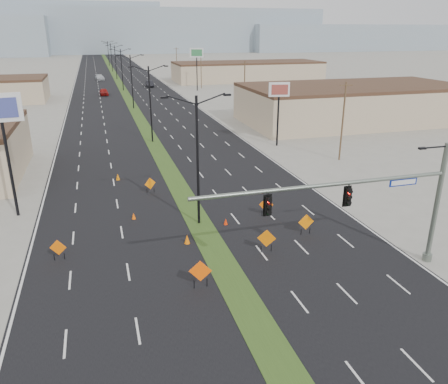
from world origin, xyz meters
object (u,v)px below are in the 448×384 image
object	(u,v)px
streetlight_4	(116,61)
construction_sign_0	(58,248)
streetlight_1	(150,102)
streetlight_5	(111,56)
pole_sign_east_near	(279,95)
cone_0	(134,216)
car_left	(104,92)
streetlight_6	(108,53)
cone_3	(118,177)
car_far	(100,78)
cone_2	(226,222)
streetlight_2	(132,80)
construction_sign_2	(150,184)
construction_sign_1	(200,272)
pole_sign_west	(1,117)
streetlight_3	(122,68)
construction_sign_3	(267,239)
pole_sign_east_far	(197,56)
construction_sign_4	(266,205)
construction_sign_5	(306,223)
signal_mast	(374,200)
car_mid	(150,84)
cone_1	(187,239)
streetlight_0	(198,157)

from	to	relation	value
streetlight_4	construction_sign_0	size ratio (longest dim) A/B	6.82
streetlight_1	streetlight_5	size ratio (longest dim) A/B	1.00
pole_sign_east_near	cone_0	bearing A→B (deg)	-127.59
streetlight_4	car_left	xyz separation A→B (m)	(-4.96, -35.44, -4.64)
streetlight_6	cone_3	bearing A→B (deg)	-92.04
car_far	cone_2	size ratio (longest dim) A/B	10.40
streetlight_2	construction_sign_2	world-z (taller)	streetlight_2
construction_sign_0	construction_sign_2	bearing A→B (deg)	70.70
construction_sign_1	pole_sign_west	xyz separation A→B (m)	(-12.00, 14.73, 7.06)
streetlight_3	construction_sign_0	size ratio (longest dim) A/B	6.82
streetlight_6	construction_sign_3	world-z (taller)	streetlight_6
construction_sign_0	streetlight_3	bearing A→B (deg)	97.93
streetlight_4	pole_sign_east_far	distance (m)	37.90
streetlight_1	pole_sign_west	xyz separation A→B (m)	(-14.00, -22.27, 2.71)
construction_sign_4	pole_sign_west	distance (m)	21.71
car_left	construction_sign_2	bearing A→B (deg)	-90.73
construction_sign_5	cone_2	distance (m)	6.24
signal_mast	streetlight_1	bearing A→B (deg)	102.69
car_far	construction_sign_2	xyz separation A→B (m)	(2.34, -102.60, 0.08)
car_mid	cone_1	size ratio (longest dim) A/B	7.03
streetlight_1	cone_2	distance (m)	29.36
signal_mast	construction_sign_0	distance (m)	20.41
streetlight_3	streetlight_6	world-z (taller)	same
cone_1	cone_2	world-z (taller)	cone_1
streetlight_3	streetlight_5	bearing A→B (deg)	90.00
construction_sign_4	pole_sign_east_far	size ratio (longest dim) A/B	0.15
streetlight_4	construction_sign_1	xyz separation A→B (m)	(-2.00, -121.00, -4.36)
construction_sign_5	pole_sign_east_near	distance (m)	27.42
streetlight_3	pole_sign_east_near	size ratio (longest dim) A/B	1.22
cone_1	streetlight_1	bearing A→B (deg)	87.04
construction_sign_3	construction_sign_4	xyz separation A→B (m)	(2.28, 5.90, -0.08)
car_mid	construction_sign_3	size ratio (longest dim) A/B	2.85
construction_sign_2	streetlight_4	bearing A→B (deg)	64.33
car_left	streetlight_5	bearing A→B (deg)	83.01
streetlight_0	car_left	bearing A→B (deg)	93.70
streetlight_1	streetlight_5	xyz separation A→B (m)	(0.00, 112.00, 0.00)
streetlight_6	pole_sign_west	xyz separation A→B (m)	(-14.00, -162.27, 2.71)
streetlight_1	signal_mast	bearing A→B (deg)	-77.31
streetlight_1	construction_sign_0	world-z (taller)	streetlight_1
construction_sign_3	cone_0	world-z (taller)	construction_sign_3
streetlight_1	construction_sign_0	size ratio (longest dim) A/B	6.82
car_left	streetlight_4	bearing A→B (deg)	79.52
pole_sign_east_near	streetlight_5	bearing A→B (deg)	106.87
streetlight_1	streetlight_4	bearing A→B (deg)	90.00
construction_sign_4	streetlight_0	bearing A→B (deg)	-161.80
signal_mast	streetlight_1	world-z (taller)	streetlight_1
cone_1	pole_sign_east_near	xyz separation A→B (m)	(17.17, 24.52, 6.25)
car_far	construction_sign_3	size ratio (longest dim) A/B	3.27
construction_sign_3	streetlight_5	bearing A→B (deg)	113.04
streetlight_1	construction_sign_5	xyz separation A→B (m)	(7.20, -32.16, -4.46)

